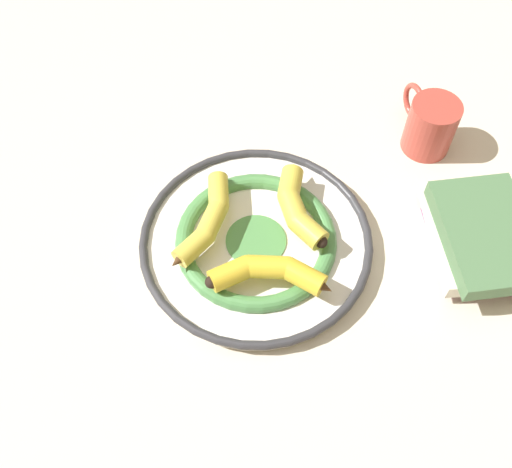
# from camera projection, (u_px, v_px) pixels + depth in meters

# --- Properties ---
(ground_plane) EXTENTS (2.80, 2.80, 0.00)m
(ground_plane) POSITION_uv_depth(u_px,v_px,m) (262.00, 263.00, 0.95)
(ground_plane) COLOR beige
(decorative_bowl) EXTENTS (0.37, 0.37, 0.04)m
(decorative_bowl) POSITION_uv_depth(u_px,v_px,m) (256.00, 241.00, 0.95)
(decorative_bowl) COLOR white
(decorative_bowl) RESTS_ON ground_plane
(banana_a) EXTENTS (0.07, 0.19, 0.03)m
(banana_a) POSITION_uv_depth(u_px,v_px,m) (208.00, 221.00, 0.92)
(banana_a) COLOR gold
(banana_a) RESTS_ON decorative_bowl
(banana_b) EXTENTS (0.13, 0.14, 0.04)m
(banana_b) POSITION_uv_depth(u_px,v_px,m) (296.00, 206.00, 0.94)
(banana_b) COLOR gold
(banana_b) RESTS_ON decorative_bowl
(banana_c) EXTENTS (0.17, 0.10, 0.03)m
(banana_c) POSITION_uv_depth(u_px,v_px,m) (270.00, 272.00, 0.87)
(banana_c) COLOR gold
(banana_c) RESTS_ON decorative_bowl
(book_stack) EXTENTS (0.23, 0.26, 0.08)m
(book_stack) POSITION_uv_depth(u_px,v_px,m) (481.00, 236.00, 0.93)
(book_stack) COLOR #753D70
(book_stack) RESTS_ON ground_plane
(coffee_mug) EXTENTS (0.12, 0.11, 0.10)m
(coffee_mug) POSITION_uv_depth(u_px,v_px,m) (430.00, 124.00, 1.04)
(coffee_mug) COLOR #B24238
(coffee_mug) RESTS_ON ground_plane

